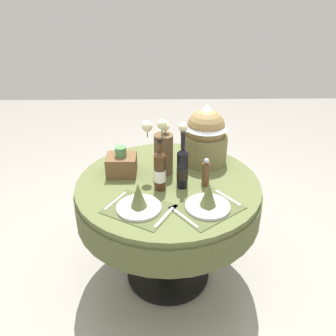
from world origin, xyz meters
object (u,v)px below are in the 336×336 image
dining_table (168,201)px  pepper_mill (206,173)px  gift_tub_back_right (206,132)px  woven_basket_side_left (122,164)px  flower_vase (163,149)px  wine_bottle_left (160,170)px  place_setting_right (208,201)px  place_setting_left (139,202)px  wine_bottle_centre (182,168)px

dining_table → pepper_mill: bearing=-10.9°
gift_tub_back_right → woven_basket_side_left: 0.58m
flower_vase → wine_bottle_left: bearing=-96.3°
wine_bottle_left → gift_tub_back_right: size_ratio=0.81×
dining_table → place_setting_right: bearing=-53.3°
place_setting_left → wine_bottle_centre: (0.24, 0.23, 0.08)m
place_setting_left → woven_basket_side_left: bearing=108.2°
wine_bottle_left → flower_vase: bearing=83.7°
flower_vase → wine_bottle_left: 0.20m
woven_basket_side_left → gift_tub_back_right: bearing=16.8°
flower_vase → pepper_mill: (0.25, -0.16, -0.08)m
place_setting_right → wine_bottle_centre: bearing=119.5°
pepper_mill → woven_basket_side_left: bearing=163.8°
flower_vase → place_setting_left: bearing=-108.6°
pepper_mill → gift_tub_back_right: 0.33m
place_setting_right → wine_bottle_left: 0.33m
flower_vase → wine_bottle_centre: flower_vase is taller
pepper_mill → woven_basket_side_left: 0.53m
place_setting_left → flower_vase: 0.43m
place_setting_right → flower_vase: flower_vase is taller
dining_table → wine_bottle_centre: bearing=-34.4°
wine_bottle_left → gift_tub_back_right: gift_tub_back_right is taller
dining_table → flower_vase: (-0.03, 0.11, 0.30)m
flower_vase → wine_bottle_centre: (0.11, -0.17, -0.04)m
dining_table → pepper_mill: 0.32m
wine_bottle_centre → woven_basket_side_left: (-0.37, 0.16, -0.06)m
pepper_mill → gift_tub_back_right: gift_tub_back_right is taller
wine_bottle_centre → woven_basket_side_left: size_ratio=1.89×
gift_tub_back_right → place_setting_left: bearing=-126.6°
dining_table → wine_bottle_left: (-0.05, -0.08, 0.27)m
place_setting_left → place_setting_right: 0.37m
pepper_mill → woven_basket_side_left: woven_basket_side_left is taller
flower_vase → wine_bottle_left: flower_vase is taller
pepper_mill → gift_tub_back_right: size_ratio=0.44×
place_setting_left → place_setting_right: same height
place_setting_left → place_setting_right: size_ratio=0.99×
place_setting_right → gift_tub_back_right: bearing=85.9°
flower_vase → pepper_mill: 0.30m
wine_bottle_left → gift_tub_back_right: (0.29, 0.34, 0.09)m
place_setting_right → woven_basket_side_left: 0.63m
flower_vase → place_setting_right: bearing=-59.1°
pepper_mill → gift_tub_back_right: bearing=85.1°
place_setting_left → wine_bottle_centre: wine_bottle_centre is taller
dining_table → wine_bottle_centre: (0.08, -0.06, 0.27)m
pepper_mill → woven_basket_side_left: (-0.51, 0.15, -0.01)m
place_setting_left → woven_basket_side_left: woven_basket_side_left is taller
pepper_mill → dining_table: bearing=169.1°
wine_bottle_left → pepper_mill: (0.27, 0.03, -0.04)m
place_setting_left → pepper_mill: (0.38, 0.24, 0.04)m
place_setting_left → flower_vase: bearing=71.4°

